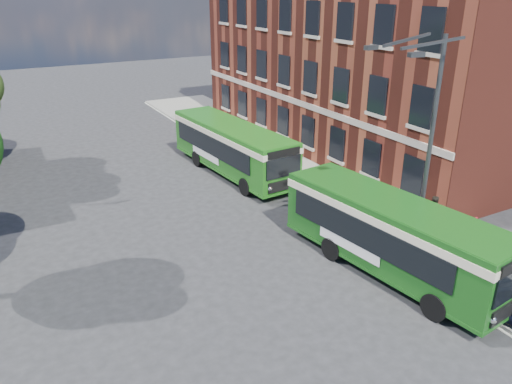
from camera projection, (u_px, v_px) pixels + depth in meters
ground at (287, 263)px, 20.58m from camera, size 120.00×120.00×0.00m
pavement at (314, 173)px, 30.13m from camera, size 6.00×48.00×0.15m
kerb_line at (271, 183)px, 28.79m from camera, size 0.12×48.00×0.01m
brick_office at (370, 42)px, 33.81m from camera, size 12.10×26.00×14.20m
street_lamp at (423, 148)px, 19.27m from camera, size 2.96×2.38×9.00m
bus_stop_sign at (470, 242)px, 19.10m from camera, size 0.35×0.08×2.52m
bus_front at (392, 230)px, 19.29m from camera, size 3.72×9.96×3.02m
bus_rear at (232, 144)px, 29.58m from camera, size 3.36×10.58×3.02m
pedestrian_a at (490, 284)px, 17.42m from camera, size 0.65×0.49×1.59m
pedestrian_b at (432, 213)px, 22.75m from camera, size 1.01×0.94×1.67m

